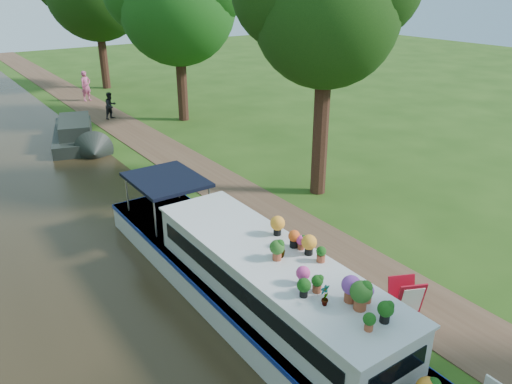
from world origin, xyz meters
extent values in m
plane|color=#224310|center=(0.00, 0.00, 0.00)|extent=(100.00, 100.00, 0.00)
cube|color=black|center=(-6.00, 0.00, 0.01)|extent=(10.00, 100.00, 0.02)
cube|color=#4D3423|center=(1.20, 0.00, 0.01)|extent=(2.20, 100.00, 0.03)
cube|color=silver|center=(-2.25, -1.43, 0.40)|extent=(2.20, 12.00, 0.75)
cube|color=navy|center=(-2.25, -1.43, 0.71)|extent=(2.24, 12.04, 0.12)
cube|color=silver|center=(-2.25, -2.23, 1.29)|extent=(1.80, 7.00, 1.05)
cube|color=silver|center=(-2.25, -2.23, 1.85)|extent=(1.90, 7.10, 0.06)
cube|color=black|center=(-1.34, -2.23, 1.37)|extent=(0.03, 6.40, 0.38)
cube|color=black|center=(-3.16, -2.23, 1.37)|extent=(0.03, 6.40, 0.38)
cube|color=black|center=(-2.25, 2.87, 1.92)|extent=(1.90, 2.40, 0.10)
imported|color=#124111|center=(-2.52, -4.21, 2.09)|extent=(0.24, 0.26, 0.41)
imported|color=#124111|center=(-2.15, -2.42, 2.07)|extent=(0.22, 0.22, 0.38)
cylinder|color=black|center=(3.80, 3.00, 2.27)|extent=(0.56, 0.56, 4.55)
sphere|color=black|center=(3.80, 3.00, 6.23)|extent=(4.80, 4.80, 4.80)
cylinder|color=black|center=(4.50, 15.00, 1.92)|extent=(0.56, 0.56, 3.85)
sphere|color=#124111|center=(4.50, 15.00, 5.95)|extent=(6.00, 6.00, 6.00)
cylinder|color=black|center=(4.00, 26.00, 2.10)|extent=(0.56, 0.56, 4.20)
cube|color=black|center=(-1.75, 14.38, 0.29)|extent=(3.21, 5.70, 0.54)
cube|color=black|center=(-1.75, 13.93, 0.88)|extent=(2.21, 3.43, 0.63)
cube|color=#A60B1D|center=(0.45, -3.78, 0.05)|extent=(0.71, 0.66, 0.03)
cube|color=#A60B1D|center=(0.45, -3.91, 0.55)|extent=(0.69, 0.50, 1.02)
cube|color=#A60B1D|center=(0.45, -3.66, 0.55)|extent=(0.69, 0.50, 1.02)
cube|color=white|center=(0.45, -3.95, 0.60)|extent=(0.52, 0.36, 0.71)
imported|color=#E25DA5|center=(1.55, 22.65, 0.97)|extent=(0.79, 0.63, 1.88)
imported|color=black|center=(1.24, 17.41, 0.77)|extent=(0.88, 0.80, 1.48)
imported|color=#1B5C23|center=(-0.39, 3.48, 0.23)|extent=(0.43, 0.37, 0.47)
camera|label=1|loc=(-7.79, -9.61, 7.30)|focal=35.00mm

